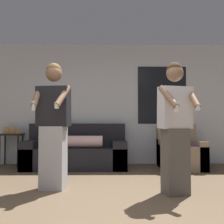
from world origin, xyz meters
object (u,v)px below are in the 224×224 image
Objects in this scene: person_left at (53,124)px; person_right at (175,126)px; armchair at (180,153)px; couch at (76,152)px; side_table at (11,139)px.

person_right is at bearing -9.98° from person_left.
person_left reaches higher than armchair.
couch is 1.46m from side_table.
person_right reaches higher than couch.
couch reaches higher than side_table.
person_left is 1.68m from person_right.
side_table is 0.48× the size of person_right.
armchair is 1.10× the size of side_table.
couch is 2.15m from armchair.
armchair reaches higher than side_table.
person_right is (-0.60, -1.94, 0.59)m from armchair.
person_right is at bearing -37.39° from side_table.
armchair is at bearing -5.27° from side_table.
side_table is 0.47× the size of person_left.
person_left is (-2.26, -1.64, 0.61)m from armchair.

